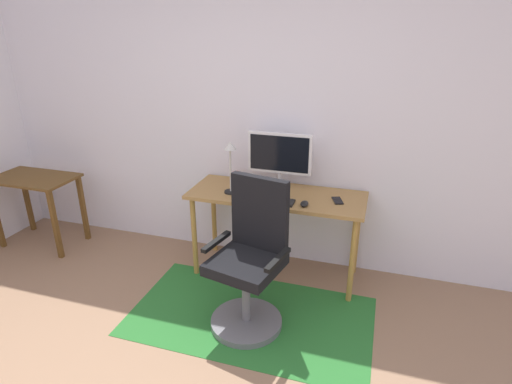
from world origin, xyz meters
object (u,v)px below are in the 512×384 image
at_px(cell_phone, 337,201).
at_px(desk, 276,203).
at_px(computer_mouse, 304,204).
at_px(office_chair, 250,267).
at_px(keyboard, 267,200).
at_px(monitor, 280,155).
at_px(desk_lamp, 230,158).
at_px(coffee_cup, 236,177).
at_px(side_table, 36,189).

bearing_deg(cell_phone, desk, 159.33).
height_order(computer_mouse, office_chair, office_chair).
distance_m(desk, keyboard, 0.20).
bearing_deg(cell_phone, monitor, 144.62).
height_order(keyboard, desk_lamp, desk_lamp).
xyz_separation_m(desk, monitor, (-0.02, 0.14, 0.37)).
height_order(computer_mouse, cell_phone, computer_mouse).
distance_m(coffee_cup, side_table, 1.98).
bearing_deg(cell_phone, keyboard, 177.49).
bearing_deg(keyboard, coffee_cup, 137.95).
height_order(desk_lamp, side_table, desk_lamp).
xyz_separation_m(keyboard, office_chair, (0.02, -0.51, -0.31)).
bearing_deg(desk, coffee_cup, 157.94).
bearing_deg(desk, cell_phone, -0.78).
relative_size(computer_mouse, coffee_cup, 1.13).
bearing_deg(computer_mouse, keyboard, -179.94).
bearing_deg(keyboard, computer_mouse, 0.06).
height_order(keyboard, side_table, keyboard).
bearing_deg(coffee_cup, desk, -22.06).
xyz_separation_m(monitor, side_table, (-2.33, -0.29, -0.47)).
height_order(monitor, side_table, monitor).
bearing_deg(computer_mouse, desk, 146.89).
bearing_deg(side_table, coffee_cup, 9.45).
distance_m(cell_phone, desk_lamp, 0.92).
distance_m(monitor, coffee_cup, 0.46).
bearing_deg(monitor, desk, -83.46).
relative_size(keyboard, computer_mouse, 4.13).
relative_size(keyboard, side_table, 0.55).
bearing_deg(coffee_cup, monitor, -4.45).
height_order(cell_phone, office_chair, office_chair).
bearing_deg(desk, keyboard, -101.05).
height_order(monitor, office_chair, monitor).
distance_m(cell_phone, office_chair, 0.89).
relative_size(computer_mouse, office_chair, 0.10).
xyz_separation_m(desk, cell_phone, (0.50, -0.01, 0.09)).
xyz_separation_m(desk, keyboard, (-0.03, -0.17, 0.10)).
xyz_separation_m(monitor, keyboard, (-0.02, -0.31, -0.28)).
relative_size(coffee_cup, side_table, 0.12).
distance_m(computer_mouse, coffee_cup, 0.75).
xyz_separation_m(computer_mouse, desk_lamp, (-0.63, 0.08, 0.28)).
distance_m(desk_lamp, side_table, 2.04).
bearing_deg(computer_mouse, monitor, 132.30).
bearing_deg(coffee_cup, computer_mouse, -26.66).
height_order(keyboard, coffee_cup, coffee_cup).
xyz_separation_m(monitor, computer_mouse, (0.28, -0.31, -0.27)).
bearing_deg(desk, desk_lamp, -166.56).
bearing_deg(keyboard, desk, 78.95).
bearing_deg(computer_mouse, coffee_cup, 153.34).
distance_m(desk_lamp, office_chair, 0.91).
relative_size(computer_mouse, side_table, 0.13).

